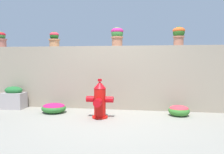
{
  "coord_description": "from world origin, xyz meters",
  "views": [
    {
      "loc": [
        0.66,
        -3.96,
        1.17
      ],
      "look_at": [
        -0.06,
        1.03,
        0.78
      ],
      "focal_mm": 34.7,
      "sensor_mm": 36.0,
      "label": 1
    }
  ],
  "objects_px": {
    "potted_plant_2": "(117,35)",
    "planter_box": "(14,98)",
    "potted_plant_1": "(54,39)",
    "potted_plant_0": "(1,39)",
    "fire_hydrant": "(100,100)",
    "flower_bush_right": "(54,108)",
    "flower_bush_left": "(179,110)",
    "potted_plant_3": "(179,34)"
  },
  "relations": [
    {
      "from": "flower_bush_left",
      "to": "flower_bush_right",
      "type": "distance_m",
      "value": 2.73
    },
    {
      "from": "fire_hydrant",
      "to": "potted_plant_0",
      "type": "bearing_deg",
      "value": 161.32
    },
    {
      "from": "potted_plant_0",
      "to": "potted_plant_3",
      "type": "relative_size",
      "value": 0.91
    },
    {
      "from": "potted_plant_0",
      "to": "planter_box",
      "type": "height_order",
      "value": "potted_plant_0"
    },
    {
      "from": "potted_plant_1",
      "to": "flower_bush_left",
      "type": "distance_m",
      "value": 3.39
    },
    {
      "from": "potted_plant_0",
      "to": "flower_bush_left",
      "type": "bearing_deg",
      "value": -6.96
    },
    {
      "from": "potted_plant_1",
      "to": "flower_bush_left",
      "type": "xyz_separation_m",
      "value": [
        2.95,
        -0.51,
        -1.59
      ]
    },
    {
      "from": "potted_plant_1",
      "to": "planter_box",
      "type": "relative_size",
      "value": 0.69
    },
    {
      "from": "fire_hydrant",
      "to": "flower_bush_right",
      "type": "height_order",
      "value": "fire_hydrant"
    },
    {
      "from": "potted_plant_0",
      "to": "flower_bush_left",
      "type": "relative_size",
      "value": 0.91
    },
    {
      "from": "potted_plant_1",
      "to": "potted_plant_2",
      "type": "bearing_deg",
      "value": 0.07
    },
    {
      "from": "potted_plant_3",
      "to": "fire_hydrant",
      "type": "distance_m",
      "value": 2.4
    },
    {
      "from": "potted_plant_2",
      "to": "flower_bush_right",
      "type": "height_order",
      "value": "potted_plant_2"
    },
    {
      "from": "potted_plant_3",
      "to": "potted_plant_2",
      "type": "bearing_deg",
      "value": -177.21
    },
    {
      "from": "fire_hydrant",
      "to": "flower_bush_left",
      "type": "distance_m",
      "value": 1.69
    },
    {
      "from": "potted_plant_1",
      "to": "fire_hydrant",
      "type": "height_order",
      "value": "potted_plant_1"
    },
    {
      "from": "potted_plant_1",
      "to": "planter_box",
      "type": "height_order",
      "value": "potted_plant_1"
    },
    {
      "from": "potted_plant_0",
      "to": "potted_plant_3",
      "type": "xyz_separation_m",
      "value": [
        4.46,
        0.04,
        0.05
      ]
    },
    {
      "from": "potted_plant_2",
      "to": "planter_box",
      "type": "height_order",
      "value": "potted_plant_2"
    },
    {
      "from": "potted_plant_0",
      "to": "fire_hydrant",
      "type": "relative_size",
      "value": 0.5
    },
    {
      "from": "potted_plant_2",
      "to": "planter_box",
      "type": "xyz_separation_m",
      "value": [
        -2.48,
        -0.36,
        -1.51
      ]
    },
    {
      "from": "potted_plant_1",
      "to": "fire_hydrant",
      "type": "distance_m",
      "value": 2.1
    },
    {
      "from": "potted_plant_2",
      "to": "potted_plant_3",
      "type": "relative_size",
      "value": 1.02
    },
    {
      "from": "planter_box",
      "to": "potted_plant_1",
      "type": "bearing_deg",
      "value": 21.53
    },
    {
      "from": "fire_hydrant",
      "to": "flower_bush_right",
      "type": "distance_m",
      "value": 1.17
    },
    {
      "from": "potted_plant_0",
      "to": "potted_plant_2",
      "type": "relative_size",
      "value": 0.89
    },
    {
      "from": "potted_plant_0",
      "to": "planter_box",
      "type": "distance_m",
      "value": 1.61
    },
    {
      "from": "potted_plant_3",
      "to": "potted_plant_0",
      "type": "bearing_deg",
      "value": -179.45
    },
    {
      "from": "potted_plant_2",
      "to": "fire_hydrant",
      "type": "distance_m",
      "value": 1.7
    },
    {
      "from": "potted_plant_0",
      "to": "potted_plant_2",
      "type": "distance_m",
      "value": 3.03
    },
    {
      "from": "fire_hydrant",
      "to": "flower_bush_right",
      "type": "bearing_deg",
      "value": 165.44
    },
    {
      "from": "potted_plant_1",
      "to": "flower_bush_left",
      "type": "relative_size",
      "value": 0.85
    },
    {
      "from": "potted_plant_0",
      "to": "fire_hydrant",
      "type": "xyz_separation_m",
      "value": [
        2.79,
        -0.94,
        -1.37
      ]
    },
    {
      "from": "planter_box",
      "to": "potted_plant_2",
      "type": "bearing_deg",
      "value": 8.27
    },
    {
      "from": "potted_plant_2",
      "to": "fire_hydrant",
      "type": "xyz_separation_m",
      "value": [
        -0.24,
        -0.92,
        -1.41
      ]
    },
    {
      "from": "flower_bush_right",
      "to": "potted_plant_2",
      "type": "bearing_deg",
      "value": 25.02
    },
    {
      "from": "potted_plant_1",
      "to": "flower_bush_right",
      "type": "distance_m",
      "value": 1.73
    },
    {
      "from": "fire_hydrant",
      "to": "planter_box",
      "type": "distance_m",
      "value": 2.31
    },
    {
      "from": "fire_hydrant",
      "to": "flower_bush_left",
      "type": "relative_size",
      "value": 1.82
    },
    {
      "from": "potted_plant_0",
      "to": "fire_hydrant",
      "type": "bearing_deg",
      "value": -18.68
    },
    {
      "from": "potted_plant_2",
      "to": "fire_hydrant",
      "type": "height_order",
      "value": "potted_plant_2"
    },
    {
      "from": "potted_plant_0",
      "to": "flower_bush_right",
      "type": "distance_m",
      "value": 2.42
    }
  ]
}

